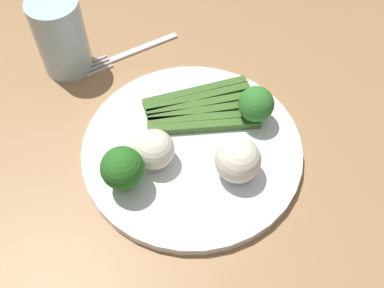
{
  "coord_description": "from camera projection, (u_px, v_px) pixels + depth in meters",
  "views": [
    {
      "loc": [
        -0.2,
        0.2,
        1.27
      ],
      "look_at": [
        0.07,
        -0.03,
        0.77
      ],
      "focal_mm": 43.24,
      "sensor_mm": 36.0,
      "label": 1
    }
  ],
  "objects": [
    {
      "name": "cauliflower_near_center",
      "position": [
        237.0,
        159.0,
        0.57
      ],
      "size": [
        0.06,
        0.06,
        0.06
      ],
      "primitive_type": "sphere",
      "color": "white",
      "rests_on": "plate"
    },
    {
      "name": "cauliflower_mid",
      "position": [
        154.0,
        149.0,
        0.59
      ],
      "size": [
        0.05,
        0.05,
        0.05
      ],
      "primitive_type": "sphere",
      "color": "white",
      "rests_on": "plate"
    },
    {
      "name": "plate",
      "position": [
        192.0,
        149.0,
        0.63
      ],
      "size": [
        0.3,
        0.3,
        0.01
      ],
      "primitive_type": "cylinder",
      "color": "white",
      "rests_on": "dining_table"
    },
    {
      "name": "broccoli_left",
      "position": [
        256.0,
        105.0,
        0.62
      ],
      "size": [
        0.05,
        0.05,
        0.06
      ],
      "color": "#609E3D",
      "rests_on": "plate"
    },
    {
      "name": "dining_table",
      "position": [
        208.0,
        227.0,
        0.67
      ],
      "size": [
        1.35,
        1.07,
        0.75
      ],
      "color": "#9E754C",
      "rests_on": "ground_plane"
    },
    {
      "name": "asparagus_bundle",
      "position": [
        201.0,
        109.0,
        0.65
      ],
      "size": [
        0.14,
        0.17,
        0.01
      ],
      "rotation": [
        0.0,
        0.0,
        4.21
      ],
      "color": "#3D6626",
      "rests_on": "plate"
    },
    {
      "name": "broccoli_back_right",
      "position": [
        123.0,
        169.0,
        0.56
      ],
      "size": [
        0.05,
        0.05,
        0.07
      ],
      "color": "#568E33",
      "rests_on": "plate"
    },
    {
      "name": "water_glass",
      "position": [
        61.0,
        36.0,
        0.68
      ],
      "size": [
        0.07,
        0.07,
        0.12
      ],
      "primitive_type": "cylinder",
      "color": "silver",
      "rests_on": "dining_table"
    },
    {
      "name": "fork",
      "position": [
        129.0,
        53.0,
        0.74
      ],
      "size": [
        0.05,
        0.17,
        0.0
      ],
      "rotation": [
        0.0,
        0.0,
        1.4
      ],
      "color": "silver",
      "rests_on": "dining_table"
    }
  ]
}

